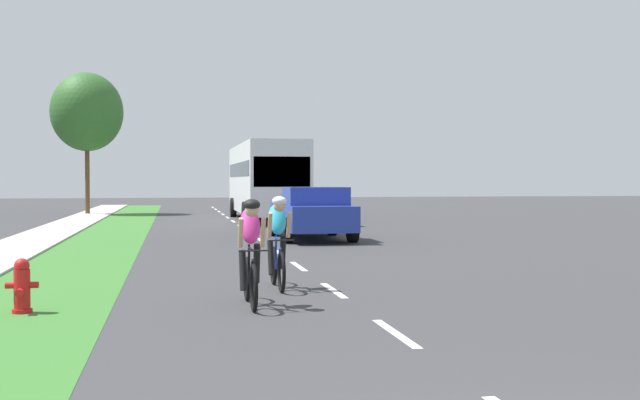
% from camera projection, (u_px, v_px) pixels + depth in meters
% --- Properties ---
extents(ground_plane, '(120.00, 120.00, 0.00)m').
position_uv_depth(ground_plane, '(261.00, 241.00, 23.89)').
color(ground_plane, '#38383A').
extents(grass_verge, '(2.40, 70.00, 0.01)m').
position_uv_depth(grass_verge, '(102.00, 243.00, 23.02)').
color(grass_verge, '#38722D').
rests_on(grass_verge, ground_plane).
extents(sidewalk_concrete, '(1.86, 70.00, 0.10)m').
position_uv_depth(sidewalk_concrete, '(25.00, 244.00, 22.63)').
color(sidewalk_concrete, '#B2ADA3').
rests_on(sidewalk_concrete, ground_plane).
extents(lane_markings_center, '(0.12, 54.07, 0.01)m').
position_uv_depth(lane_markings_center, '(249.00, 232.00, 27.82)').
color(lane_markings_center, white).
rests_on(lane_markings_center, ground_plane).
extents(fire_hydrant_red, '(0.44, 0.38, 0.76)m').
position_uv_depth(fire_hydrant_red, '(22.00, 286.00, 10.90)').
color(fire_hydrant_red, red).
rests_on(fire_hydrant_red, ground_plane).
extents(cyclist_lead, '(0.42, 1.72, 1.58)m').
position_uv_depth(cyclist_lead, '(250.00, 251.00, 11.46)').
color(cyclist_lead, black).
rests_on(cyclist_lead, ground_plane).
extents(cyclist_trailing, '(0.42, 1.72, 1.58)m').
position_uv_depth(cyclist_trailing, '(278.00, 241.00, 13.34)').
color(cyclist_trailing, black).
rests_on(cyclist_trailing, ground_plane).
extents(pickup_blue, '(2.22, 5.10, 1.64)m').
position_uv_depth(pickup_blue, '(312.00, 213.00, 24.51)').
color(pickup_blue, '#23389E').
rests_on(pickup_blue, ground_plane).
extents(bus_white, '(2.78, 11.60, 3.48)m').
position_uv_depth(bus_white, '(265.00, 177.00, 36.54)').
color(bus_white, silver).
rests_on(bus_white, ground_plane).
extents(street_tree_far, '(3.84, 3.84, 7.63)m').
position_uv_depth(street_tree_far, '(87.00, 112.00, 42.22)').
color(street_tree_far, brown).
rests_on(street_tree_far, ground_plane).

